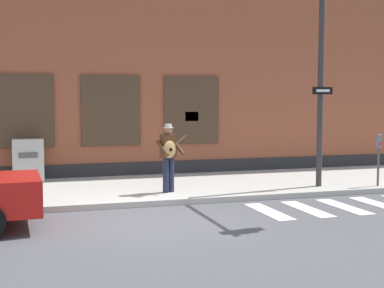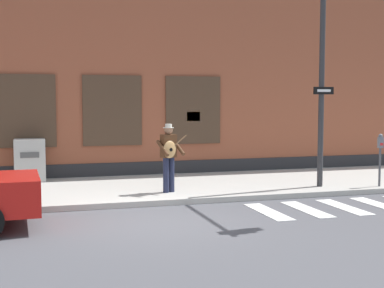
% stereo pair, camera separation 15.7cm
% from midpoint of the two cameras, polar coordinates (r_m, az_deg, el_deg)
% --- Properties ---
extents(ground_plane, '(160.00, 160.00, 0.00)m').
position_cam_midpoint_polar(ground_plane, '(11.02, -4.30, -8.30)').
color(ground_plane, '#4C4C51').
extents(sidewalk, '(28.00, 4.48, 0.14)m').
position_cam_midpoint_polar(sidewalk, '(14.66, -7.58, -4.83)').
color(sidewalk, '#ADAAA3').
rests_on(sidewalk, ground).
extents(building_backdrop, '(28.00, 4.06, 6.70)m').
position_cam_midpoint_polar(building_backdrop, '(18.68, -9.84, 7.23)').
color(building_backdrop, brown).
rests_on(building_backdrop, ground).
extents(crosswalk, '(5.20, 1.90, 0.01)m').
position_cam_midpoint_polar(crosswalk, '(13.25, 17.28, -6.28)').
color(crosswalk, silver).
rests_on(crosswalk, ground).
extents(busker, '(0.78, 0.67, 1.74)m').
position_cam_midpoint_polar(busker, '(13.54, -2.84, -1.02)').
color(busker, '#1E233D').
rests_on(busker, sidewalk).
extents(traffic_light, '(0.60, 3.31, 5.61)m').
position_cam_midpoint_polar(traffic_light, '(13.96, 15.88, 10.77)').
color(traffic_light, '#2D2D30').
rests_on(traffic_light, sidewalk).
extents(parking_meter, '(0.13, 0.11, 1.44)m').
position_cam_midpoint_polar(parking_meter, '(15.43, 19.01, -0.77)').
color(parking_meter, '#47474C').
rests_on(parking_meter, sidewalk).
extents(utility_box, '(0.86, 0.70, 1.22)m').
position_cam_midpoint_polar(utility_box, '(16.16, -17.32, -1.68)').
color(utility_box, '#ADADA8').
rests_on(utility_box, sidewalk).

